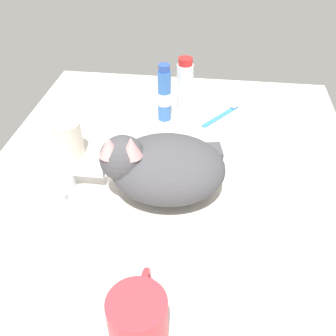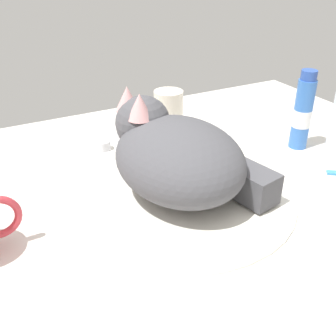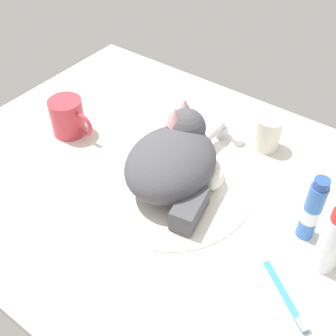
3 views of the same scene
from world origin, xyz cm
name	(u,v)px [view 3 (image 3 of 3)]	position (x,y,z in cm)	size (l,w,h in cm)	color
ground_plane	(171,189)	(0.00, 0.00, -1.50)	(110.00, 82.50, 3.00)	silver
sink_basin	(171,184)	(0.00, 0.00, 0.36)	(36.53, 36.53, 0.72)	white
faucet	(219,131)	(0.00, 20.04, 2.35)	(12.46, 10.08, 5.43)	silver
cat	(175,159)	(0.09, 1.15, 6.93)	(22.14, 25.22, 14.87)	#4C4C51
coffee_mug	(68,117)	(-31.53, -0.01, 4.70)	(12.61, 8.28, 9.40)	#C63842
rinse_cup	(268,133)	(11.00, 24.22, 4.22)	(6.15, 6.15, 8.44)	silver
toothpaste_bottle	(312,210)	(29.37, 4.70, 7.12)	(3.49, 3.49, 15.22)	#3870C6
mouthwash_bottle	(331,243)	(35.01, -0.18, 6.91)	(4.47, 4.47, 14.77)	white
toothbrush	(287,299)	(32.87, -10.63, 0.52)	(12.28, 9.59, 1.60)	#388CD8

